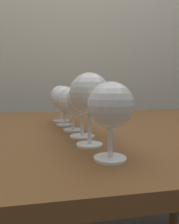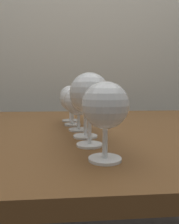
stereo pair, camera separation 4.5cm
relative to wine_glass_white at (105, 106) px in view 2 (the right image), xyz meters
The scene contains 8 objects.
back_wall 1.30m from the wine_glass_white, 89.20° to the left, with size 5.00×0.08×2.60m, color beige.
dining_table 0.40m from the wine_glass_white, 87.26° to the left, with size 1.40×0.95×0.76m.
wine_glass_white is the anchor object (origin of this frame).
wine_glass_rose 0.10m from the wine_glass_white, 101.34° to the left, with size 0.09×0.09×0.16m.
wine_glass_merlot 0.18m from the wine_glass_white, 97.36° to the left, with size 0.08×0.08×0.14m.
wine_glass_amber 0.27m from the wine_glass_white, 97.98° to the left, with size 0.09×0.09×0.13m.
wine_glass_chardonnay 0.37m from the wine_glass_white, 98.81° to the left, with size 0.09×0.09×0.14m.
wine_glass_cabernet 0.47m from the wine_glass_white, 98.03° to the left, with size 0.08×0.08×0.14m.
Camera 2 is at (-0.07, -0.70, 0.89)m, focal length 32.82 mm.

